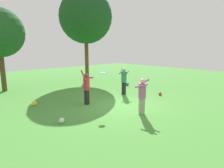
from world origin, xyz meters
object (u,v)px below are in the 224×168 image
person_thrower (86,86)px  tree_right (86,17)px  person_catcher (142,93)px  ball_white (62,120)px  frisbee (103,73)px  ball_yellow (34,103)px  ball_red (160,94)px  ball_blue (127,84)px  person_bystander (124,79)px

person_thrower → tree_right: bearing=133.8°
tree_right → person_catcher: bearing=-111.5°
ball_white → frisbee: bearing=7.0°
ball_white → ball_yellow: (0.07, 3.10, 0.02)m
frisbee → ball_red: (4.44, -0.50, -1.71)m
ball_white → ball_yellow: bearing=88.7°
person_thrower → tree_right: 9.34m
person_thrower → ball_red: size_ratio=8.92×
ball_blue → person_thrower: bearing=-159.9°
frisbee → ball_blue: 6.34m
tree_right → person_thrower: bearing=-125.9°
ball_white → person_bystander: bearing=16.4°
person_catcher → frisbee: 2.19m
ball_yellow → tree_right: 10.14m
person_bystander → ball_yellow: person_bystander is taller
frisbee → ball_blue: frisbee is taller
person_thrower → tree_right: tree_right is taller
tree_right → ball_white: bearing=-131.4°
ball_white → ball_blue: bearing=23.8°
frisbee → ball_blue: size_ratio=1.54×
frisbee → tree_right: bearing=59.4°
ball_white → tree_right: 11.98m
person_bystander → frisbee: (-2.89, -1.27, 0.77)m
person_thrower → ball_white: person_thrower is taller
person_bystander → ball_blue: (2.37, 1.83, -0.92)m
person_thrower → ball_yellow: bearing=-137.9°
ball_yellow → ball_blue: (7.66, 0.31, -0.01)m
ball_yellow → person_bystander: bearing=-16.0°
person_thrower → frisbee: 1.37m
ball_white → ball_blue: (7.73, 3.41, 0.01)m
person_catcher → frisbee: (-0.76, 1.88, 0.82)m
frisbee → tree_right: tree_right is taller
person_bystander → person_thrower: bearing=-20.6°
frisbee → ball_yellow: (-2.40, 2.79, -1.68)m
person_catcher → person_bystander: size_ratio=0.96×
person_catcher → ball_red: person_catcher is taller
person_bystander → ball_blue: 3.13m
person_bystander → ball_white: size_ratio=7.90×
person_bystander → tree_right: size_ratio=0.21×
person_catcher → ball_blue: 6.76m
person_catcher → ball_blue: size_ratio=6.77×
ball_yellow → ball_blue: size_ratio=1.08×
frisbee → ball_white: 3.02m
person_catcher → frisbee: frisbee is taller
ball_white → ball_blue: ball_blue is taller
person_catcher → tree_right: bearing=-43.7°
person_catcher → ball_red: 4.02m
ball_yellow → ball_blue: bearing=2.3°
person_catcher → person_bystander: bearing=-56.2°
person_thrower → ball_yellow: size_ratio=7.09×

